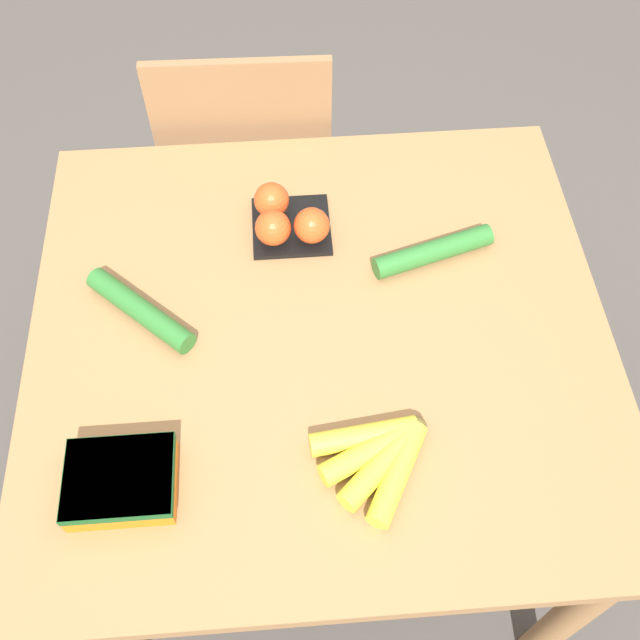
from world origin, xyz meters
name	(u,v)px	position (x,y,z in m)	size (l,w,h in m)	color
ground_plane	(320,487)	(0.00, 0.00, 0.00)	(12.00, 12.00, 0.00)	#4C4742
dining_table	(320,362)	(0.00, 0.00, 0.64)	(1.03, 0.98, 0.75)	#9E7044
chair	(252,176)	(-0.13, 0.66, 0.48)	(0.43, 0.41, 0.92)	#8E6642
banana_bunch	(380,455)	(0.07, -0.25, 0.77)	(0.19, 0.18, 0.04)	brown
tomato_pack	(286,219)	(-0.05, 0.23, 0.79)	(0.15, 0.15, 0.08)	black
carrot_bag	(120,480)	(-0.33, -0.27, 0.78)	(0.17, 0.13, 0.05)	orange
cucumber_near	(433,251)	(0.22, 0.14, 0.77)	(0.24, 0.11, 0.04)	#2D702D
cucumber_far	(140,310)	(-0.31, 0.05, 0.77)	(0.20, 0.19, 0.04)	#2D702D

